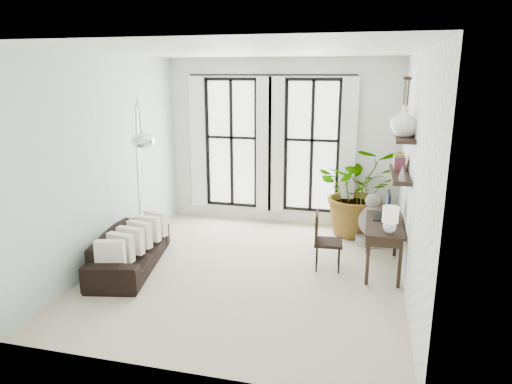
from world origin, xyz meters
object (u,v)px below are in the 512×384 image
(buddha, at_px, (371,223))
(sofa, at_px, (130,250))
(desk_chair, at_px, (323,237))
(arc_lamp, at_px, (139,142))
(plant, at_px, (359,191))
(desk, at_px, (384,227))

(buddha, bearing_deg, sofa, -151.80)
(desk_chair, height_order, buddha, buddha)
(desk_chair, distance_m, arc_lamp, 3.12)
(desk_chair, relative_size, buddha, 0.96)
(plant, height_order, desk_chair, plant)
(sofa, bearing_deg, desk, -89.53)
(desk, bearing_deg, plant, 104.94)
(sofa, xyz_separation_m, desk_chair, (2.86, 0.69, 0.21))
(sofa, distance_m, plant, 4.12)
(sofa, xyz_separation_m, desk, (3.75, 0.79, 0.42))
(plant, xyz_separation_m, arc_lamp, (-3.22, -2.08, 1.07))
(plant, distance_m, buddha, 0.70)
(desk_chair, bearing_deg, arc_lamp, -176.33)
(desk, height_order, arc_lamp, arc_lamp)
(desk_chair, bearing_deg, plant, 70.36)
(sofa, distance_m, arc_lamp, 1.65)
(arc_lamp, bearing_deg, buddha, 25.01)
(plant, distance_m, arc_lamp, 3.98)
(desk, height_order, buddha, desk)
(sofa, distance_m, desk_chair, 2.96)
(desk, xyz_separation_m, buddha, (-0.17, 1.13, -0.32))
(arc_lamp, relative_size, buddha, 2.80)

